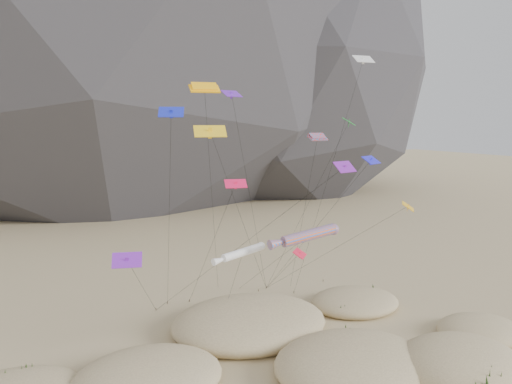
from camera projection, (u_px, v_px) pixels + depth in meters
dunes at (289, 365)px, 42.89m from camera, size 53.07×37.10×4.09m
dune_grass at (306, 368)px, 42.23m from camera, size 44.04×28.74×1.51m
kite_stakes at (241, 295)px, 61.75m from camera, size 23.06×3.85×0.30m
rainbow_tube_kite at (307, 236)px, 44.36m from camera, size 7.46×20.65×12.26m
white_tube_kite at (241, 253)px, 43.01m from camera, size 6.68×13.64×10.84m
orange_parafoil at (205, 91)px, 44.93m from camera, size 8.72×16.10×25.03m
multi_parafoil at (317, 140)px, 50.17m from camera, size 5.39×12.88×20.37m
delta_kites at (290, 164)px, 47.36m from camera, size 31.71×20.08×28.38m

